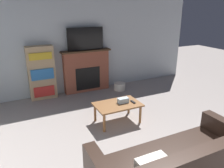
{
  "coord_description": "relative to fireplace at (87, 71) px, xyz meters",
  "views": [
    {
      "loc": [
        -1.84,
        -1.0,
        2.26
      ],
      "look_at": [
        -0.0,
        2.82,
        0.76
      ],
      "focal_mm": 35.0,
      "sensor_mm": 36.0,
      "label": 1
    }
  ],
  "objects": [
    {
      "name": "tissue_box",
      "position": [
        0.09,
        -1.98,
        -0.13
      ],
      "size": [
        0.22,
        0.12,
        0.1
      ],
      "color": "silver",
      "rests_on": "coffee_table"
    },
    {
      "name": "storage_basket",
      "position": [
        0.86,
        -0.36,
        -0.48
      ],
      "size": [
        0.33,
        0.33,
        0.2
      ],
      "color": "silver",
      "rests_on": "ground_plane"
    },
    {
      "name": "fireplace",
      "position": [
        0.0,
        0.0,
        0.0
      ],
      "size": [
        1.36,
        0.28,
        1.16
      ],
      "color": "brown",
      "rests_on": "ground_plane"
    },
    {
      "name": "wall_back",
      "position": [
        -0.05,
        0.14,
        0.76
      ],
      "size": [
        6.79,
        0.06,
        2.7
      ],
      "color": "silver",
      "rests_on": "ground_plane"
    },
    {
      "name": "bookshelf",
      "position": [
        -1.2,
        -0.02,
        0.09
      ],
      "size": [
        0.65,
        0.29,
        1.36
      ],
      "color": "tan",
      "rests_on": "ground_plane"
    },
    {
      "name": "remote_control",
      "position": [
        0.27,
        -2.05,
        -0.17
      ],
      "size": [
        0.04,
        0.15,
        0.02
      ],
      "color": "black",
      "rests_on": "coffee_table"
    },
    {
      "name": "tv",
      "position": [
        -0.0,
        -0.02,
        0.88
      ],
      "size": [
        0.98,
        0.03,
        0.6
      ],
      "color": "black",
      "rests_on": "fireplace"
    },
    {
      "name": "coffee_table",
      "position": [
        -0.04,
        -1.98,
        -0.23
      ],
      "size": [
        0.92,
        0.59,
        0.41
      ],
      "color": "brown",
      "rests_on": "ground_plane"
    }
  ]
}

